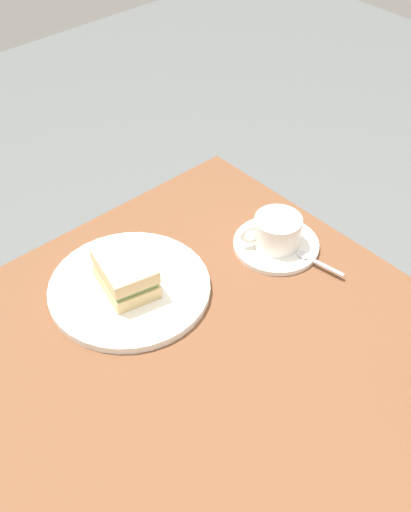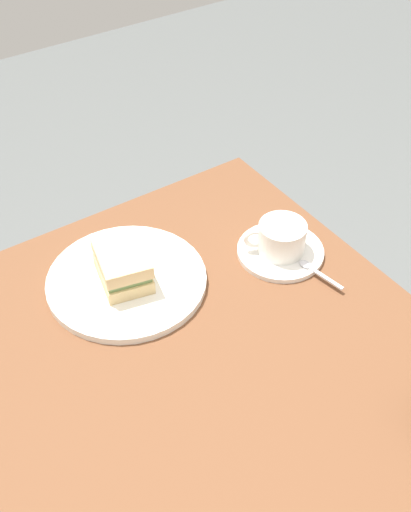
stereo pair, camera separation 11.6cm
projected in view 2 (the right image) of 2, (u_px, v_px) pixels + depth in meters
The scene contains 6 objects.
dining_table at pixel (281, 493), 0.95m from camera, with size 1.29×0.78×0.75m.
sandwich_plate at pixel (127, 280), 1.15m from camera, with size 0.29×0.29×0.01m, color white.
sandwich_front at pixel (123, 266), 1.12m from camera, with size 0.13×0.11×0.06m.
coffee_saucer at pixel (280, 251), 1.21m from camera, with size 0.16×0.16×0.01m, color white.
coffee_cup at pixel (281, 237), 1.18m from camera, with size 0.09×0.11×0.06m.
spoon at pixel (314, 270), 1.16m from camera, with size 0.10×0.03×0.01m.
Camera 2 is at (0.32, -0.35, 1.57)m, focal length 44.81 mm.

